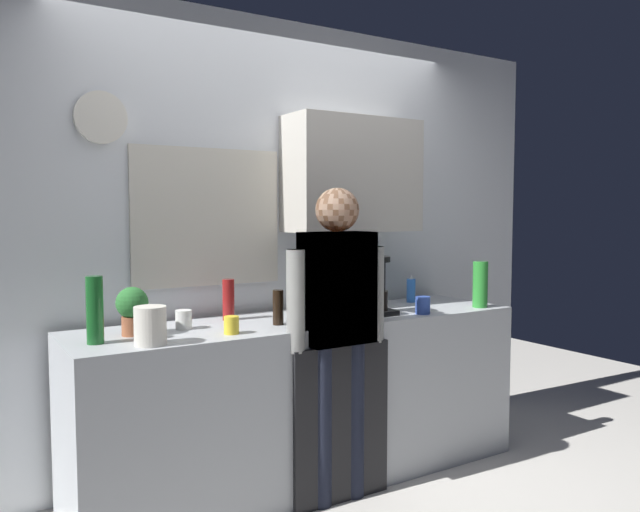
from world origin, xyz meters
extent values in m
plane|color=silver|center=(0.00, 0.00, 0.00)|extent=(8.00, 8.00, 0.00)
cube|color=#B2B7BC|center=(0.00, 0.30, 0.45)|extent=(2.52, 0.64, 0.90)
cube|color=black|center=(0.01, -0.03, 0.41)|extent=(0.56, 0.02, 0.81)
cube|color=silver|center=(0.00, 0.73, 1.30)|extent=(4.12, 0.10, 2.60)
cube|color=beige|center=(-0.42, 0.67, 1.45)|extent=(0.86, 0.02, 0.76)
cube|color=#8CA5C6|center=(-0.42, 0.67, 1.45)|extent=(0.80, 0.02, 0.70)
cube|color=#B7B2A8|center=(0.46, 0.52, 1.70)|extent=(0.84, 0.32, 0.68)
cylinder|color=silver|center=(-0.98, 0.66, 1.95)|extent=(0.26, 0.03, 0.26)
cube|color=black|center=(0.39, 0.20, 0.92)|extent=(0.20, 0.20, 0.03)
cube|color=black|center=(0.39, 0.26, 1.07)|extent=(0.18, 0.08, 0.28)
cylinder|color=black|center=(0.39, 0.17, 0.99)|extent=(0.11, 0.11, 0.11)
cylinder|color=black|center=(0.39, 0.20, 1.22)|extent=(0.17, 0.17, 0.03)
cylinder|color=brown|center=(0.11, 0.37, 1.02)|extent=(0.06, 0.06, 0.23)
cylinder|color=maroon|center=(-0.38, 0.48, 1.01)|extent=(0.06, 0.06, 0.22)
cylinder|color=#2D8C33|center=(1.10, 0.08, 1.04)|extent=(0.09, 0.09, 0.28)
cylinder|color=#195923|center=(-1.12, 0.23, 1.05)|extent=(0.07, 0.07, 0.30)
cylinder|color=black|center=(-0.22, 0.21, 0.99)|extent=(0.06, 0.06, 0.18)
cylinder|color=white|center=(-0.68, 0.35, 0.95)|extent=(0.08, 0.08, 0.09)
cylinder|color=yellow|center=(-0.52, 0.12, 0.94)|extent=(0.07, 0.07, 0.08)
cylinder|color=#3351B2|center=(0.63, 0.07, 0.95)|extent=(0.08, 0.08, 0.10)
cylinder|color=#9E5638|center=(-0.93, 0.33, 0.95)|extent=(0.10, 0.10, 0.09)
sphere|color=#2D7233|center=(-0.93, 0.33, 1.06)|extent=(0.15, 0.15, 0.15)
cylinder|color=blue|center=(0.88, 0.46, 0.98)|extent=(0.06, 0.06, 0.15)
cone|color=white|center=(0.88, 0.46, 1.07)|extent=(0.02, 0.02, 0.03)
cylinder|color=silver|center=(-0.93, 0.08, 0.99)|extent=(0.14, 0.14, 0.17)
cylinder|color=black|center=(-0.10, 0.00, 0.41)|extent=(0.12, 0.12, 0.82)
cylinder|color=black|center=(0.10, 0.00, 0.41)|extent=(0.12, 0.12, 0.82)
cube|color=white|center=(0.00, 0.00, 1.10)|extent=(0.36, 0.20, 0.56)
sphere|color=#A57A59|center=(0.00, 0.00, 1.49)|extent=(0.22, 0.22, 0.22)
cylinder|color=white|center=(-0.24, 0.00, 1.05)|extent=(0.09, 0.09, 0.50)
cylinder|color=white|center=(0.24, 0.00, 1.05)|extent=(0.09, 0.09, 0.50)
cylinder|color=#3F4766|center=(-0.10, 0.00, 0.41)|extent=(0.12, 0.12, 0.82)
cylinder|color=#3F4766|center=(0.10, 0.00, 0.41)|extent=(0.12, 0.12, 0.82)
cube|color=white|center=(0.00, 0.00, 1.10)|extent=(0.36, 0.20, 0.56)
sphere|color=beige|center=(0.00, 0.00, 1.49)|extent=(0.22, 0.22, 0.22)
cylinder|color=white|center=(-0.24, 0.00, 1.05)|extent=(0.09, 0.09, 0.50)
cylinder|color=white|center=(0.24, 0.00, 1.05)|extent=(0.09, 0.09, 0.50)
camera|label=1|loc=(-1.72, -2.60, 1.49)|focal=35.13mm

